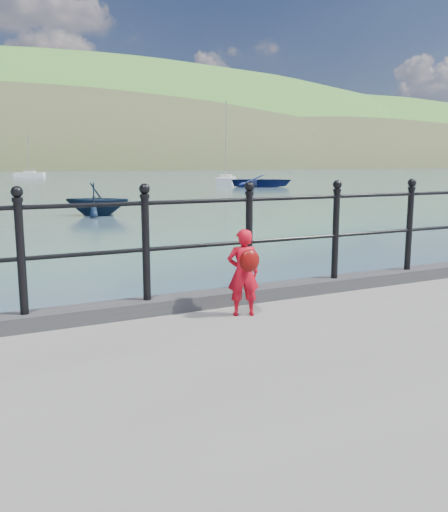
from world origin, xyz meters
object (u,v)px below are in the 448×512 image
child (244,272)px  sailboat_deep (30,175)px  railing (200,232)px  launch_navy (97,199)px  launch_blue (262,181)px  sailboat_far (226,180)px

child → sailboat_deep: 95.70m
railing → launch_navy: size_ratio=6.02×
child → sailboat_deep: size_ratio=0.12×
child → launch_blue: child is taller
sailboat_far → sailboat_deep: bearing=55.2°
sailboat_far → sailboat_deep: sailboat_far is taller
railing → sailboat_deep: bearing=84.2°
launch_blue → launch_navy: 31.48m
launch_navy → child: bearing=-160.0°
railing → launch_navy: bearing=79.6°
launch_navy → sailboat_deep: bearing=24.9°
launch_navy → sailboat_deep: sailboat_deep is taller
launch_blue → sailboat_deep: 54.20m
launch_blue → sailboat_far: (1.42, 10.97, -0.28)m
child → launch_navy: (3.53, 21.23, -0.67)m
launch_blue → sailboat_deep: (-16.32, 51.68, -0.28)m
launch_blue → sailboat_far: size_ratio=0.61×
sailboat_far → sailboat_deep: (-17.74, 40.71, 0.00)m
railing → launch_navy: railing is taller
launch_navy → sailboat_deep: size_ratio=0.39×
sailboat_far → launch_blue: bearing=-155.7°
sailboat_far → child: bearing=-174.8°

